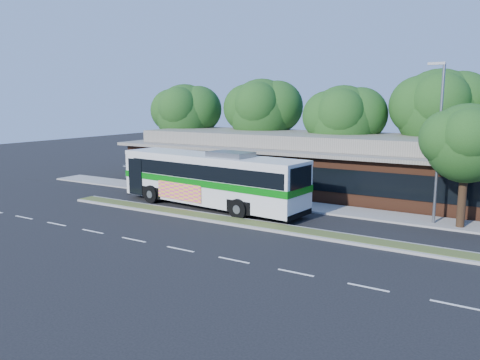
{
  "coord_description": "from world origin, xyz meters",
  "views": [
    {
      "loc": [
        13.48,
        -21.9,
        6.97
      ],
      "look_at": [
        -1.7,
        3.35,
        2.0
      ],
      "focal_mm": 35.0,
      "sensor_mm": 36.0,
      "label": 1
    }
  ],
  "objects_px": {
    "lamp_post": "(438,139)",
    "sedan": "(155,173)",
    "sidewalk_tree": "(473,142)",
    "transit_bus": "(211,176)"
  },
  "relations": [
    {
      "from": "sedan",
      "to": "lamp_post",
      "type": "bearing_deg",
      "value": -113.55
    },
    {
      "from": "sedan",
      "to": "sidewalk_tree",
      "type": "relative_size",
      "value": 0.77
    },
    {
      "from": "sedan",
      "to": "sidewalk_tree",
      "type": "distance_m",
      "value": 25.68
    },
    {
      "from": "sedan",
      "to": "sidewalk_tree",
      "type": "height_order",
      "value": "sidewalk_tree"
    },
    {
      "from": "lamp_post",
      "to": "transit_bus",
      "type": "bearing_deg",
      "value": -167.92
    },
    {
      "from": "sidewalk_tree",
      "to": "sedan",
      "type": "bearing_deg",
      "value": 172.93
    },
    {
      "from": "lamp_post",
      "to": "transit_bus",
      "type": "xyz_separation_m",
      "value": [
        -13.35,
        -2.86,
        -2.77
      ]
    },
    {
      "from": "lamp_post",
      "to": "sedan",
      "type": "relative_size",
      "value": 1.72
    },
    {
      "from": "lamp_post",
      "to": "sedan",
      "type": "height_order",
      "value": "lamp_post"
    },
    {
      "from": "lamp_post",
      "to": "transit_bus",
      "type": "relative_size",
      "value": 0.66
    }
  ]
}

